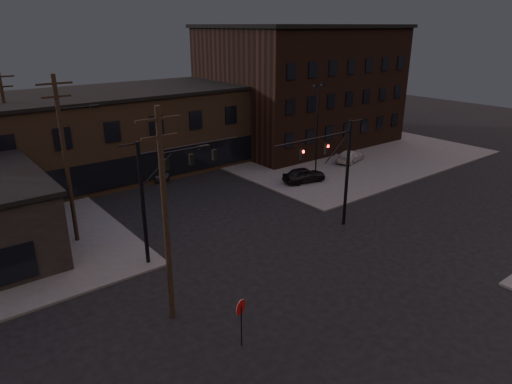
# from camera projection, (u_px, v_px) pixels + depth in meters

# --- Properties ---
(ground) EXTENTS (140.00, 140.00, 0.00)m
(ground) POSITION_uv_depth(u_px,v_px,m) (328.00, 275.00, 27.78)
(ground) COLOR black
(ground) RESTS_ON ground
(sidewalk_ne) EXTENTS (30.00, 30.00, 0.15)m
(sidewalk_ne) POSITION_uv_depth(u_px,v_px,m) (321.00, 147.00, 56.76)
(sidewalk_ne) COLOR #474744
(sidewalk_ne) RESTS_ON ground
(building_row) EXTENTS (40.00, 12.00, 8.00)m
(building_row) POSITION_uv_depth(u_px,v_px,m) (131.00, 131.00, 47.07)
(building_row) COLOR #493626
(building_row) RESTS_ON ground
(building_right) EXTENTS (22.00, 16.00, 14.00)m
(building_right) POSITION_uv_depth(u_px,v_px,m) (300.00, 87.00, 57.33)
(building_right) COLOR black
(building_right) RESTS_ON ground
(traffic_signal_near) EXTENTS (7.12, 0.24, 8.00)m
(traffic_signal_near) POSITION_uv_depth(u_px,v_px,m) (337.00, 165.00, 32.51)
(traffic_signal_near) COLOR black
(traffic_signal_near) RESTS_ON ground
(traffic_signal_far) EXTENTS (7.12, 0.24, 8.00)m
(traffic_signal_far) POSITION_uv_depth(u_px,v_px,m) (161.00, 186.00, 28.06)
(traffic_signal_far) COLOR black
(traffic_signal_far) RESTS_ON ground
(stop_sign) EXTENTS (0.72, 0.33, 2.48)m
(stop_sign) POSITION_uv_depth(u_px,v_px,m) (241.00, 312.00, 21.04)
(stop_sign) COLOR black
(stop_sign) RESTS_ON ground
(utility_pole_near) EXTENTS (3.70, 0.28, 11.00)m
(utility_pole_near) POSITION_uv_depth(u_px,v_px,m) (166.00, 213.00, 21.76)
(utility_pole_near) COLOR black
(utility_pole_near) RESTS_ON ground
(utility_pole_mid) EXTENTS (3.70, 0.28, 11.50)m
(utility_pole_mid) POSITION_uv_depth(u_px,v_px,m) (66.00, 158.00, 29.95)
(utility_pole_mid) COLOR black
(utility_pole_mid) RESTS_ON ground
(utility_pole_far) EXTENTS (2.20, 0.28, 11.00)m
(utility_pole_far) POSITION_uv_depth(u_px,v_px,m) (10.00, 133.00, 38.31)
(utility_pole_far) COLOR black
(utility_pole_far) RESTS_ON ground
(lot_light_a) EXTENTS (1.50, 0.28, 9.14)m
(lot_light_a) POSITION_uv_depth(u_px,v_px,m) (318.00, 123.00, 43.76)
(lot_light_a) COLOR black
(lot_light_a) RESTS_ON ground
(lot_light_b) EXTENTS (1.50, 0.28, 9.14)m
(lot_light_b) POSITION_uv_depth(u_px,v_px,m) (324.00, 109.00, 50.93)
(lot_light_b) COLOR black
(lot_light_b) RESTS_ON ground
(parked_car_lot_a) EXTENTS (4.45, 2.45, 1.43)m
(parked_car_lot_a) POSITION_uv_depth(u_px,v_px,m) (304.00, 175.00, 43.54)
(parked_car_lot_a) COLOR black
(parked_car_lot_a) RESTS_ON sidewalk_ne
(parked_car_lot_b) EXTENTS (4.66, 2.83, 1.26)m
(parked_car_lot_b) POSITION_uv_depth(u_px,v_px,m) (350.00, 156.00, 50.12)
(parked_car_lot_b) COLOR #BCBCBE
(parked_car_lot_b) RESTS_ON sidewalk_ne
(car_crossing) EXTENTS (2.16, 4.37, 1.38)m
(car_crossing) POSITION_uv_depth(u_px,v_px,m) (156.00, 171.00, 45.25)
(car_crossing) COLOR black
(car_crossing) RESTS_ON ground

